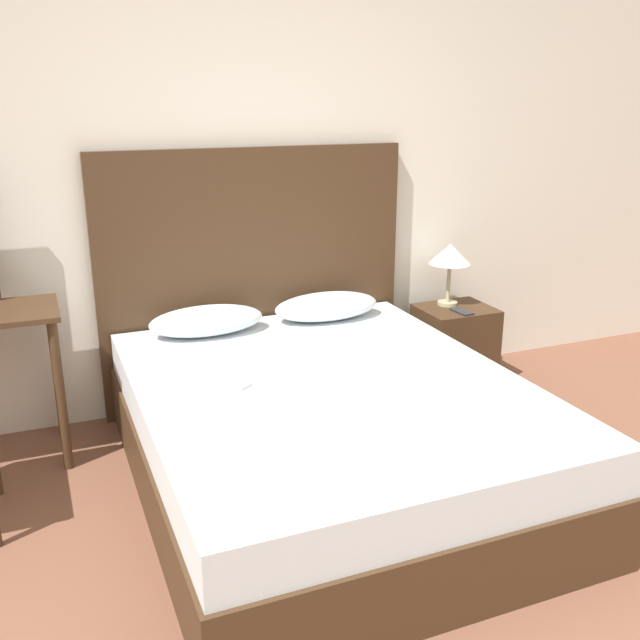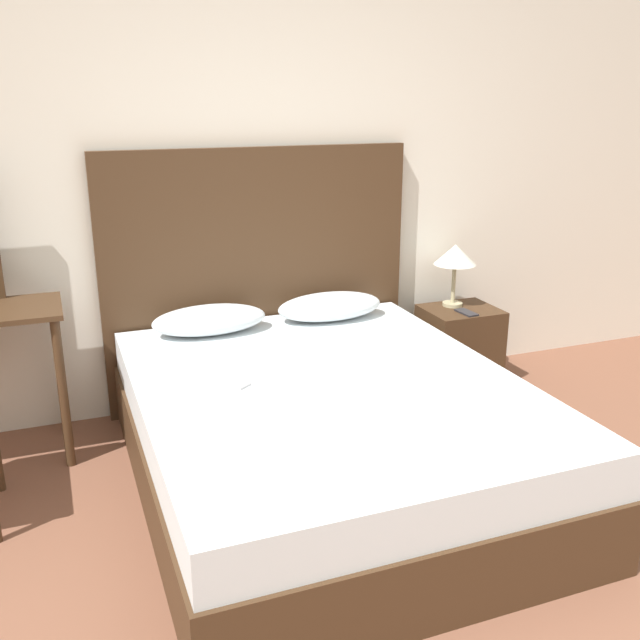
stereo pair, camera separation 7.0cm
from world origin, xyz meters
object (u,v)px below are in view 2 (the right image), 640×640
Objects in this scene: phone_on_nightstand at (466,312)px; bed at (328,434)px; nightstand at (459,346)px; table_lamp at (455,257)px; phone_on_bed at (233,383)px.

bed is at bearing -147.88° from phone_on_nightstand.
phone_on_nightstand is (-0.02, -0.09, 0.24)m from nightstand.
table_lamp is at bearing 102.61° from nightstand.
nightstand is 1.26× the size of table_lamp.
nightstand is (1.18, 0.82, -0.01)m from bed.
phone_on_bed is 1.77m from table_lamp.
nightstand is 0.55m from table_lamp.
bed reaches higher than phone_on_nightstand.
nightstand is at bearing 34.76° from bed.
table_lamp is at bearing 37.48° from bed.
table_lamp reaches higher than phone_on_nightstand.
table_lamp is at bearing 26.38° from phone_on_bed.
phone_on_bed is at bearing -156.04° from nightstand.
phone_on_nightstand is at bearing 21.40° from phone_on_bed.
phone_on_nightstand is at bearing -91.82° from table_lamp.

